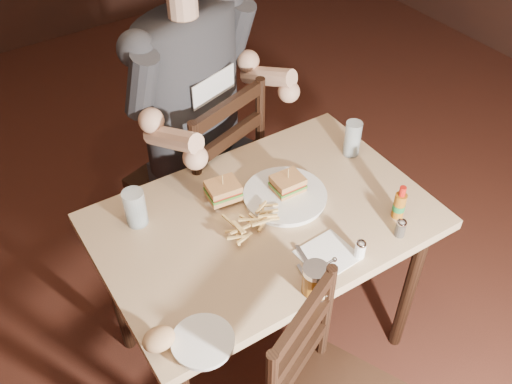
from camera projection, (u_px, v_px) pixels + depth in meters
room_shell at (321, 121)px, 1.29m from camera, size 7.00×7.00×7.00m
main_table at (264, 235)px, 2.01m from camera, size 1.15×0.78×0.77m
chair_far at (197, 178)px, 2.51m from camera, size 0.58×0.61×0.99m
diner at (197, 74)px, 2.11m from camera, size 0.72×0.63×1.06m
dinner_plate at (285, 197)px, 2.01m from camera, size 0.30×0.30×0.02m
sandwich_left at (223, 187)px, 1.96m from camera, size 0.12×0.11×0.10m
sandwich_right at (288, 180)px, 1.99m from camera, size 0.11×0.09×0.09m
fries_pile at (255, 220)px, 1.89m from camera, size 0.26×0.18×0.04m
ketchup_dollop at (294, 178)px, 2.06m from camera, size 0.05×0.05×0.01m
glass_left at (135, 208)px, 1.89m from camera, size 0.08×0.08×0.13m
glass_right at (353, 139)px, 2.15m from camera, size 0.06×0.06×0.14m
hot_sauce at (400, 202)px, 1.91m from camera, size 0.04×0.04×0.13m
salt_shaker at (360, 249)px, 1.80m from camera, size 0.04×0.04×0.06m
pepper_shaker at (401, 228)px, 1.87m from camera, size 0.04×0.04×0.06m
syrup_dispenser at (315, 279)px, 1.69m from camera, size 0.08×0.08×0.10m
napkin at (328, 255)px, 1.82m from camera, size 0.17×0.16×0.00m
knife at (312, 270)px, 1.77m from camera, size 0.06×0.22×0.01m
fork at (309, 283)px, 1.73m from camera, size 0.04×0.15×0.00m
side_plate at (203, 342)px, 1.58m from camera, size 0.18×0.18×0.01m
bread_roll at (159, 339)px, 1.55m from camera, size 0.10×0.08×0.06m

